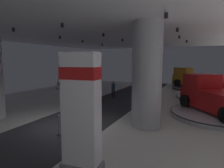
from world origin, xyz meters
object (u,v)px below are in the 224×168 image
brand_sign_pylon (81,113)px  pickup_truck_mid_right (215,97)px  display_car_far_right (211,89)px  visitor_walking_near (113,88)px  display_platform_deep_right (196,88)px  visitor_walking_far (83,95)px  column_right (147,75)px  display_platform_far_right (210,98)px  display_platform_mid_right (218,114)px  display_platform_far_left (75,87)px  display_car_far_left (75,81)px  pickup_truck_deep_right (194,79)px

brand_sign_pylon → pickup_truck_mid_right: (4.22, 8.96, -0.73)m
display_car_far_right → visitor_walking_near: bearing=-160.5°
display_platform_deep_right → visitor_walking_far: bearing=-120.0°
pickup_truck_mid_right → visitor_walking_far: size_ratio=3.47×
column_right → brand_sign_pylon: column_right is taller
display_platform_far_right → pickup_truck_mid_right: (-0.00, -5.70, 1.09)m
display_car_far_right → display_platform_mid_right: (0.16, -5.95, -0.83)m
display_platform_far_left → display_platform_mid_right: bearing=-23.5°
visitor_walking_near → display_car_far_left: bearing=151.6°
brand_sign_pylon → column_right: bearing=82.3°
brand_sign_pylon → display_platform_far_left: 18.97m
pickup_truck_deep_right → visitor_walking_near: 11.59m
brand_sign_pylon → display_car_far_right: size_ratio=0.85×
display_car_far_right → display_platform_deep_right: 6.54m
column_right → display_platform_deep_right: bearing=82.1°
display_car_far_left → display_platform_deep_right: bearing=22.2°
display_car_far_left → display_platform_deep_right: size_ratio=0.75×
brand_sign_pylon → display_car_far_right: bearing=73.8°
column_right → pickup_truck_mid_right: column_right is taller
display_platform_far_left → display_car_far_left: 0.87m
display_platform_far_left → pickup_truck_deep_right: bearing=23.0°
column_right → visitor_walking_near: (-4.81, 6.52, -1.84)m
display_car_far_left → visitor_walking_near: display_car_far_left is taller
brand_sign_pylon → display_platform_deep_right: 21.27m
display_platform_far_left → visitor_walking_near: (6.84, -3.68, 0.77)m
brand_sign_pylon → display_platform_deep_right: (2.89, 21.00, -1.77)m
display_platform_mid_right → pickup_truck_mid_right: pickup_truck_mid_right is taller
visitor_walking_near → display_platform_far_right: bearing=19.6°
display_car_far_right → pickup_truck_mid_right: bearing=-90.3°
display_platform_far_left → visitor_walking_far: bearing=-51.6°
display_platform_far_left → display_car_far_left: display_car_far_left is taller
display_car_far_left → pickup_truck_deep_right: 14.70m
brand_sign_pylon → pickup_truck_deep_right: 21.31m
display_car_far_right → pickup_truck_mid_right: size_ratio=0.80×
brand_sign_pylon → display_platform_deep_right: bearing=82.2°
display_platform_mid_right → display_platform_deep_right: bearing=97.0°
column_right → display_platform_deep_right: 16.19m
display_car_far_right → visitor_walking_near: display_car_far_right is taller
display_car_far_left → pickup_truck_deep_right: pickup_truck_deep_right is taller
brand_sign_pylon → visitor_walking_far: brand_sign_pylon is taller
display_platform_far_left → display_platform_deep_right: (13.85, 5.63, 0.03)m
pickup_truck_deep_right → display_platform_mid_right: pickup_truck_deep_right is taller
pickup_truck_deep_right → visitor_walking_near: pickup_truck_deep_right is taller
display_car_far_right → display_platform_far_left: bearing=177.3°
display_platform_far_left → display_car_far_left: (0.03, 0.00, 0.87)m
brand_sign_pylon → display_platform_mid_right: 9.92m
display_car_far_left → pickup_truck_mid_right: bearing=-22.9°
display_platform_far_left → pickup_truck_mid_right: 16.51m
display_platform_far_left → display_car_far_right: size_ratio=1.10×
display_platform_deep_right → display_platform_mid_right: bearing=-83.0°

